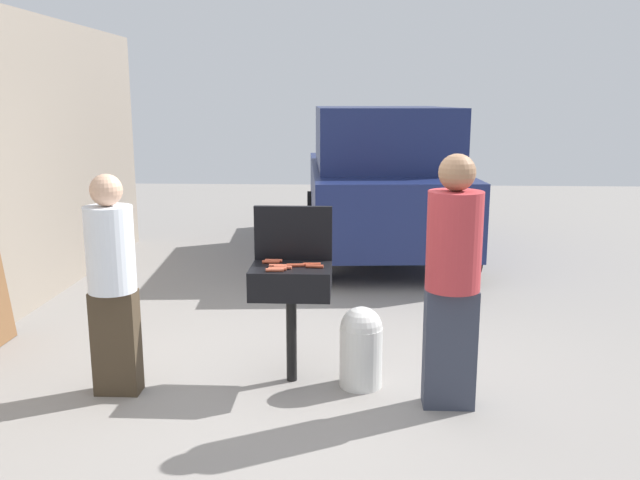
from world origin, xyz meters
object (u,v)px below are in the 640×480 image
Objects in this scene: hot_dog_2 at (277,269)px; person_left at (112,277)px; bbq_grill at (291,285)px; person_right at (453,274)px; hot_dog_7 at (275,270)px; hot_dog_1 at (312,264)px; hot_dog_3 at (315,266)px; hot_dog_8 at (295,265)px; hot_dog_5 at (271,262)px; propane_tank at (361,345)px; hot_dog_4 at (274,261)px; hot_dog_6 at (283,267)px; parked_minivan at (380,179)px; hot_dog_0 at (278,266)px.

person_left is (-1.17, -0.16, -0.04)m from hot_dog_2.
bbq_grill is 0.51× the size of person_right.
hot_dog_1 is at bearing 34.67° from hot_dog_7.
hot_dog_7 is at bearing -156.57° from hot_dog_3.
person_left reaches higher than hot_dog_8.
person_right is (1.30, -0.46, 0.05)m from hot_dog_5.
hot_dog_4 is at bearing 163.59° from propane_tank.
hot_dog_6 is 4.68m from parked_minivan.
person_right is (1.19, -0.30, 0.05)m from hot_dog_6.
person_left reaches higher than hot_dog_5.
hot_dog_0 is 0.06m from hot_dog_6.
hot_dog_1 is 0.71m from propane_tank.
bbq_grill is 6.94× the size of hot_dog_7.
hot_dog_7 is (-0.05, -0.08, 0.00)m from hot_dog_6.
hot_dog_2 reaches higher than propane_tank.
person_right is (0.98, -0.40, 0.05)m from hot_dog_1.
person_left is (-1.29, -0.27, -0.04)m from hot_dog_8.
bbq_grill is 6.94× the size of hot_dog_6.
parked_minivan is at bearing 77.30° from hot_dog_4.
hot_dog_6 is 1.00× the size of hot_dog_7.
propane_tank is 0.35× the size of person_right.
hot_dog_2 is at bearing -175.56° from propane_tank.
hot_dog_2 reaches higher than bbq_grill.
hot_dog_1 is (0.25, 0.05, 0.00)m from hot_dog_0.
hot_dog_5 is at bearing 153.97° from hot_dog_8.
hot_dog_7 is at bearing -123.11° from bbq_grill.
hot_dog_1 is 0.07× the size of person_right.
hot_dog_1 is 0.23m from hot_dog_6.
hot_dog_5 is 0.07× the size of person_right.
hot_dog_2 is at bearing -85.42° from hot_dog_0.
person_left reaches higher than hot_dog_3.
person_left is 0.91× the size of person_right.
hot_dog_4 is at bearing 24.67° from person_left.
hot_dog_8 is at bearing 36.32° from hot_dog_6.
person_right is at bearing -18.30° from hot_dog_8.
parked_minivan is (0.69, 4.49, 0.11)m from hot_dog_1.
hot_dog_4 is (-0.05, 0.16, 0.00)m from hot_dog_0.
person_right reaches higher than hot_dog_6.
hot_dog_1 is 0.31m from hot_dog_7.
hot_dog_7 is at bearing -81.85° from hot_dog_4.
hot_dog_0 and hot_dog_4 have the same top height.
bbq_grill is 0.56× the size of person_left.
hot_dog_3 is 0.69m from propane_tank.
hot_dog_3 is 1.45m from person_left.
bbq_grill is at bearing 162.45° from hot_dog_8.
hot_dog_8 is (-0.14, 0.02, 0.00)m from hot_dog_3.
hot_dog_0 is 4.64m from parked_minivan.
hot_dog_0 is at bearing 85.95° from hot_dog_7.
hot_dog_5 is at bearing 23.07° from person_left.
hot_dog_0 is 0.26m from hot_dog_1.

